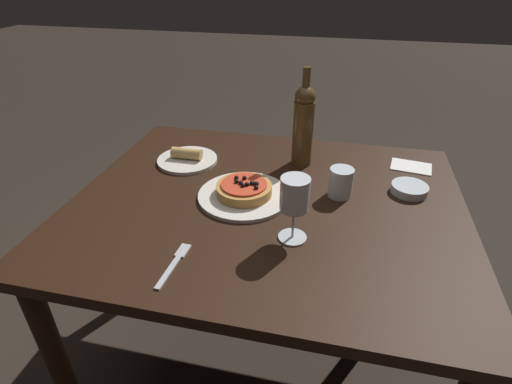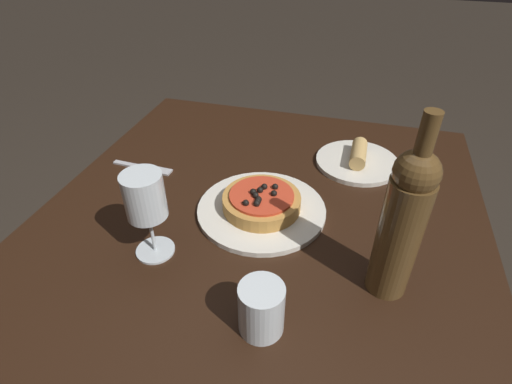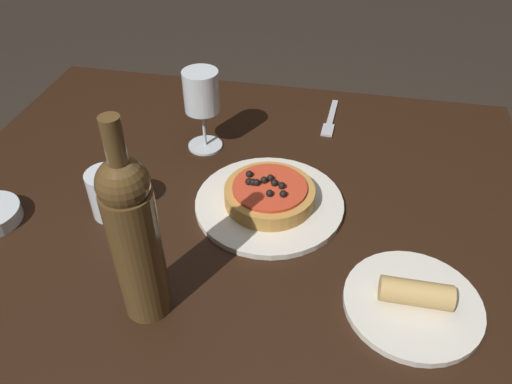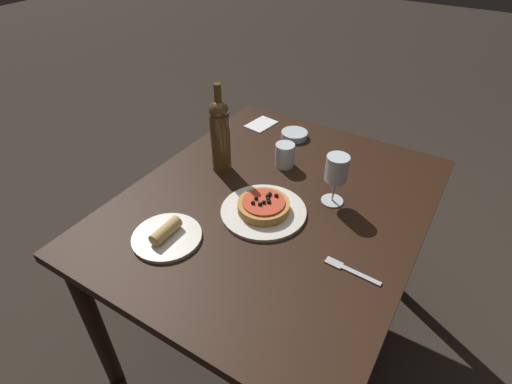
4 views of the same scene
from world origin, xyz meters
TOP-DOWN VIEW (x-y plane):
  - dining_table at (0.00, 0.00)m, footprint 1.18×0.97m
  - dinner_plate at (0.07, -0.00)m, footprint 0.28×0.28m
  - pizza at (0.07, -0.00)m, footprint 0.17×0.17m
  - wine_glass at (-0.10, 0.17)m, footprint 0.08×0.08m
  - wine_bottle at (-0.07, -0.27)m, footprint 0.07×0.07m
  - water_cup at (-0.21, -0.08)m, footprint 0.07×0.07m
  - fork at (0.16, 0.33)m, footprint 0.03×0.17m
  - side_plate at (0.33, -0.19)m, footprint 0.21×0.21m

SIDE VIEW (x-z plane):
  - dining_table at x=0.00m, z-range 0.28..1.03m
  - fork at x=0.16m, z-range 0.75..0.76m
  - dinner_plate at x=0.07m, z-range 0.75..0.76m
  - side_plate at x=0.33m, z-range 0.74..0.79m
  - pizza at x=0.07m, z-range 0.76..0.81m
  - water_cup at x=-0.21m, z-range 0.75..0.85m
  - wine_glass at x=-0.10m, z-range 0.79..0.97m
  - wine_bottle at x=-0.07m, z-range 0.73..1.07m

